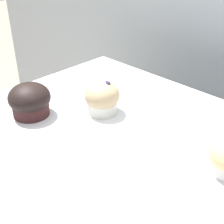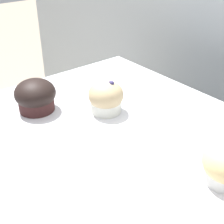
{
  "view_description": "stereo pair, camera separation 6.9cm",
  "coord_description": "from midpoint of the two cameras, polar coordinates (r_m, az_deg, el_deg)",
  "views": [
    {
      "loc": [
        0.27,
        -0.41,
        1.29
      ],
      "look_at": [
        -0.15,
        0.01,
        0.94
      ],
      "focal_mm": 50.0,
      "sensor_mm": 36.0,
      "label": 1
    },
    {
      "loc": [
        0.31,
        -0.36,
        1.29
      ],
      "look_at": [
        -0.15,
        0.01,
        0.94
      ],
      "focal_mm": 50.0,
      "sensor_mm": 36.0,
      "label": 2
    }
  ],
  "objects": [
    {
      "name": "muffin_back_right",
      "position": [
        0.76,
        1.47,
        2.59
      ],
      "size": [
        0.09,
        0.09,
        0.09
      ],
      "color": "silver",
      "rests_on": "display_counter"
    },
    {
      "name": "muffin_back_left",
      "position": [
        0.78,
        -11.4,
        2.82
      ],
      "size": [
        0.1,
        0.1,
        0.08
      ],
      "color": "#381D1C",
      "rests_on": "display_counter"
    }
  ]
}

